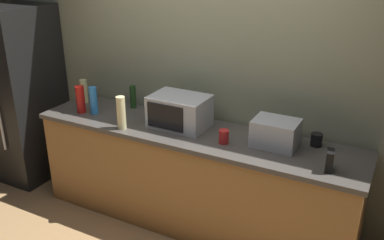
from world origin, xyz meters
TOP-DOWN VIEW (x-y plane):
  - back_wall at (0.00, 0.81)m, footprint 6.40×0.10m
  - counter_run at (0.00, 0.40)m, footprint 2.84×0.64m
  - refrigerator at (-2.05, 0.40)m, footprint 0.72×0.73m
  - microwave at (-0.14, 0.45)m, footprint 0.48×0.35m
  - toaster_oven at (0.69, 0.46)m, footprint 0.34×0.26m
  - cordless_phone at (1.14, 0.25)m, footprint 0.07×0.12m
  - bottle_hot_sauce at (-1.11, 0.30)m, footprint 0.08×0.08m
  - bottle_wine at (-0.75, 0.63)m, footprint 0.06×0.06m
  - bottle_vinegar at (-1.26, 0.53)m, footprint 0.07×0.07m
  - bottle_hand_soap at (-0.55, 0.17)m, footprint 0.08×0.08m
  - bottle_spray_cleaner at (-0.98, 0.34)m, footprint 0.07×0.07m
  - mug_black at (0.97, 0.61)m, footprint 0.09×0.09m
  - mug_red at (0.32, 0.32)m, footprint 0.08×0.08m

SIDE VIEW (x-z plane):
  - counter_run at x=0.00m, z-range 0.00..0.90m
  - refrigerator at x=-2.05m, z-range 0.00..1.80m
  - mug_black at x=0.97m, z-range 0.90..1.00m
  - mug_red at x=0.32m, z-range 0.90..1.01m
  - cordless_phone at x=1.14m, z-range 0.90..1.05m
  - toaster_oven at x=0.69m, z-range 0.90..1.11m
  - bottle_wine at x=-0.75m, z-range 0.90..1.12m
  - bottle_vinegar at x=-1.26m, z-range 0.90..1.13m
  - bottle_spray_cleaner at x=-0.98m, z-range 0.90..1.15m
  - bottle_hot_sauce at x=-1.11m, z-range 0.90..1.15m
  - microwave at x=-0.14m, z-range 0.90..1.17m
  - bottle_hand_soap at x=-0.55m, z-range 0.90..1.18m
  - back_wall at x=0.00m, z-range 0.00..2.70m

